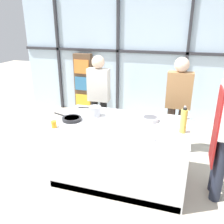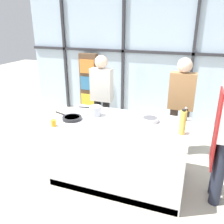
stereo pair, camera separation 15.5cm
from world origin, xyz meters
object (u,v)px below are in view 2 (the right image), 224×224
Objects in this scene: white_plate at (144,138)px; oil_bottle at (183,122)px; spectator_center_left at (181,102)px; saucepan at (95,111)px; frying_pan at (72,118)px; juice_glass_near at (54,123)px; spectator_far_left at (102,94)px; pepper_grinder at (185,114)px; mixing_bowl at (150,119)px.

oil_bottle is (0.40, 0.27, 0.15)m from white_plate.
spectator_center_left is 4.99× the size of saucepan.
frying_pan is 5.29× the size of juice_glass_near.
spectator_far_left is 6.52× the size of white_plate.
pepper_grinder is (1.25, 0.26, 0.01)m from saucepan.
mixing_bowl is 1.30m from juice_glass_near.
spectator_far_left reaches higher than white_plate.
juice_glass_near is (-1.16, -0.59, 0.01)m from mixing_bowl.
spectator_far_left is at bearing 129.20° from white_plate.
spectator_far_left is 1.40m from spectator_center_left.
frying_pan is 1.45× the size of oil_bottle.
mixing_bowl is 0.50m from pepper_grinder.
frying_pan is 0.36m from saucepan.
juice_glass_near reaches higher than frying_pan.
oil_bottle reaches higher than juice_glass_near.
spectator_far_left is at bearing 0.00° from spectator_center_left.
pepper_grinder is (1.51, -0.63, 0.03)m from spectator_far_left.
pepper_grinder is at bearing 60.14° from white_plate.
white_plate is 0.52m from mixing_bowl.
spectator_center_left is at bearing 95.33° from oil_bottle.
spectator_far_left is 3.46× the size of frying_pan.
juice_glass_near reaches higher than mixing_bowl.
spectator_center_left is 6.96× the size of mixing_bowl.
juice_glass_near is (-0.36, -0.53, -0.03)m from saucepan.
spectator_center_left is 1.79m from frying_pan.
frying_pan is 2.35× the size of pepper_grinder.
pepper_grinder is (1.50, 0.50, 0.07)m from frying_pan.
pepper_grinder reaches higher than mixing_bowl.
mixing_bowl is at bearing 3.97° from saucepan.
white_plate is 0.77× the size of oil_bottle.
juice_glass_near is (-0.10, -1.42, -0.01)m from spectator_far_left.
juice_glass_near is at bearing -167.94° from oil_bottle.
spectator_far_left reaches higher than mixing_bowl.
spectator_far_left is at bearing 106.53° from saucepan.
mixing_bowl is 0.52m from oil_bottle.
spectator_center_left reaches higher than oil_bottle.
pepper_grinder is (0.11, -0.63, 0.02)m from spectator_center_left.
saucepan is (0.25, 0.25, 0.05)m from frying_pan.
spectator_far_left is 6.84× the size of mixing_bowl.
pepper_grinder is at bearing 157.48° from spectator_far_left.
white_plate is (-0.30, -1.35, -0.06)m from spectator_center_left.
mixing_bowl is (1.05, 0.30, 0.01)m from frying_pan.
white_plate is 1.25× the size of pepper_grinder.
frying_pan is at bearing 168.86° from white_plate.
saucepan reaches higher than frying_pan.
mixing_bowl is at bearing 94.11° from white_plate.
spectator_center_left reaches higher than white_plate.
frying_pan is 1.98× the size of mixing_bowl.
oil_bottle is at bearing 144.36° from spectator_far_left.
mixing_bowl is (1.06, -0.83, -0.03)m from spectator_far_left.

